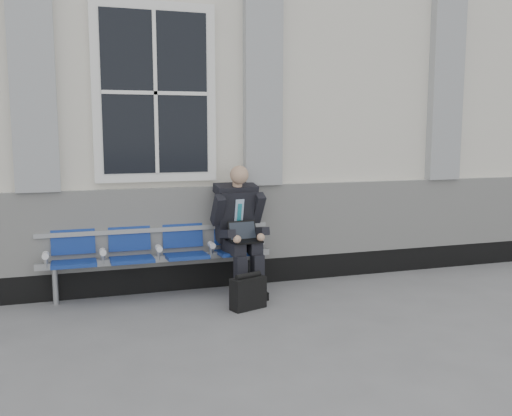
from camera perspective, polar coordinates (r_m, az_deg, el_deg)
name	(u,v)px	position (r m, az deg, el deg)	size (l,w,h in m)	color
ground	(144,338)	(5.33, -11.12, -12.67)	(70.00, 70.00, 0.00)	slate
station_building	(109,103)	(8.46, -14.49, 10.12)	(14.40, 4.40, 4.49)	silver
bench	(158,247)	(6.48, -9.79, -3.85)	(2.60, 0.47, 0.91)	#9EA0A3
businessman	(239,224)	(6.49, -1.69, -1.65)	(0.61, 0.82, 1.45)	black
briefcase	(248,292)	(5.99, -0.80, -8.42)	(0.40, 0.27, 0.38)	black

